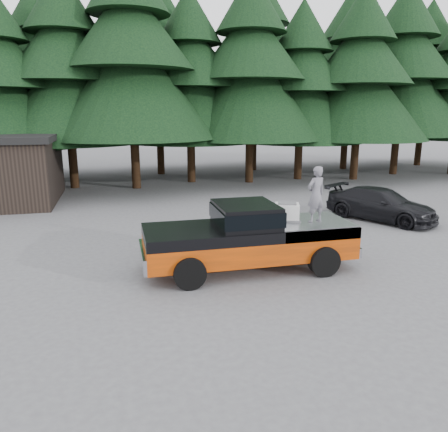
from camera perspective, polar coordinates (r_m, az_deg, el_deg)
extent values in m
plane|color=#4E4E50|center=(12.11, -3.08, -7.74)|extent=(120.00, 120.00, 0.00)
cube|color=black|center=(12.04, 2.84, 0.26)|extent=(1.66, 1.90, 0.59)
cube|color=silver|center=(12.62, 8.21, 0.47)|extent=(0.83, 0.76, 0.47)
imported|color=slate|center=(12.47, 11.91, 2.79)|extent=(0.66, 0.52, 1.59)
imported|color=black|center=(19.04, 19.79, 1.46)|extent=(3.87, 4.81, 1.31)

